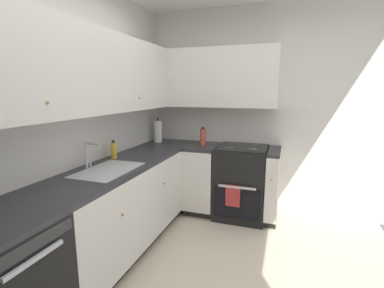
{
  "coord_description": "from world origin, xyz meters",
  "views": [
    {
      "loc": [
        -1.76,
        -0.33,
        1.59
      ],
      "look_at": [
        1.01,
        0.62,
        1.02
      ],
      "focal_mm": 25.91,
      "sensor_mm": 36.0,
      "label": 1
    }
  ],
  "objects_px": {
    "oven_range": "(241,181)",
    "soap_bottle": "(114,150)",
    "paper_towel_roll": "(158,131)",
    "oil_bottle": "(203,137)"
  },
  "relations": [
    {
      "from": "soap_bottle",
      "to": "oil_bottle",
      "type": "bearing_deg",
      "value": -34.45
    },
    {
      "from": "oven_range",
      "to": "paper_towel_roll",
      "type": "relative_size",
      "value": 2.99
    },
    {
      "from": "paper_towel_roll",
      "to": "oil_bottle",
      "type": "distance_m",
      "value": 0.65
    },
    {
      "from": "oven_range",
      "to": "soap_bottle",
      "type": "xyz_separation_m",
      "value": [
        -1.0,
        1.18,
        0.52
      ]
    },
    {
      "from": "oil_bottle",
      "to": "paper_towel_roll",
      "type": "bearing_deg",
      "value": 87.3
    },
    {
      "from": "oven_range",
      "to": "soap_bottle",
      "type": "distance_m",
      "value": 1.63
    },
    {
      "from": "soap_bottle",
      "to": "paper_towel_roll",
      "type": "distance_m",
      "value": 1.01
    },
    {
      "from": "soap_bottle",
      "to": "paper_towel_roll",
      "type": "xyz_separation_m",
      "value": [
        1.01,
        -0.02,
        0.06
      ]
    },
    {
      "from": "oven_range",
      "to": "paper_towel_roll",
      "type": "xyz_separation_m",
      "value": [
        0.01,
        1.16,
        0.58
      ]
    },
    {
      "from": "soap_bottle",
      "to": "oil_bottle",
      "type": "relative_size",
      "value": 0.82
    }
  ]
}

